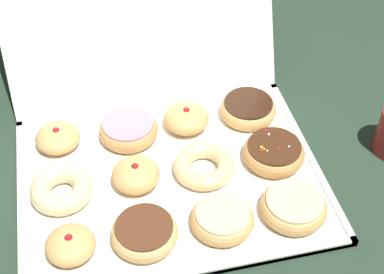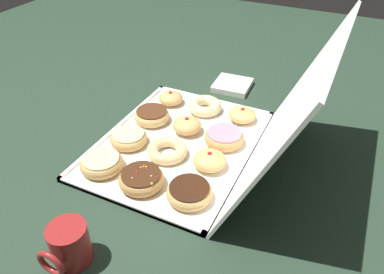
{
  "view_description": "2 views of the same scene",
  "coord_description": "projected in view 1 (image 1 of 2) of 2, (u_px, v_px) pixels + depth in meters",
  "views": [
    {
      "loc": [
        -0.12,
        -0.7,
        0.81
      ],
      "look_at": [
        0.05,
        0.05,
        0.06
      ],
      "focal_mm": 52.96,
      "sensor_mm": 36.0,
      "label": 1
    },
    {
      "loc": [
        0.78,
        0.42,
        0.68
      ],
      "look_at": [
        -0.02,
        0.04,
        0.03
      ],
      "focal_mm": 34.54,
      "sensor_mm": 36.0,
      "label": 2
    }
  ],
  "objects": [
    {
      "name": "chocolate_frosted_donut_11",
      "position": [
        248.0,
        109.0,
        1.18
      ],
      "size": [
        0.12,
        0.12,
        0.04
      ],
      "color": "tan",
      "rests_on": "donut_box"
    },
    {
      "name": "cruller_donut_6",
      "position": [
        204.0,
        166.0,
        1.06
      ],
      "size": [
        0.12,
        0.12,
        0.03
      ],
      "color": "#EACC8C",
      "rests_on": "donut_box"
    },
    {
      "name": "donut_box",
      "position": [
        171.0,
        179.0,
        1.07
      ],
      "size": [
        0.56,
        0.43,
        0.01
      ],
      "color": "white",
      "rests_on": "ground"
    },
    {
      "name": "box_lid_open",
      "position": [
        138.0,
        4.0,
        1.15
      ],
      "size": [
        0.56,
        0.18,
        0.41
      ],
      "primitive_type": "cube",
      "rotation": [
        1.17,
        0.0,
        0.0
      ],
      "color": "white",
      "rests_on": "ground"
    },
    {
      "name": "pink_frosted_donut_9",
      "position": [
        129.0,
        129.0,
        1.13
      ],
      "size": [
        0.12,
        0.12,
        0.04
      ],
      "color": "tan",
      "rests_on": "donut_box"
    },
    {
      "name": "glazed_ring_donut_2",
      "position": [
        222.0,
        219.0,
        0.97
      ],
      "size": [
        0.11,
        0.11,
        0.04
      ],
      "color": "tan",
      "rests_on": "donut_box"
    },
    {
      "name": "jelly_filled_donut_5",
      "position": [
        136.0,
        176.0,
        1.04
      ],
      "size": [
        0.09,
        0.09,
        0.05
      ],
      "color": "tan",
      "rests_on": "donut_box"
    },
    {
      "name": "jelly_filled_donut_0",
      "position": [
        70.0,
        245.0,
        0.93
      ],
      "size": [
        0.08,
        0.08,
        0.05
      ],
      "color": "tan",
      "rests_on": "donut_box"
    },
    {
      "name": "sprinkle_donut_7",
      "position": [
        273.0,
        151.0,
        1.09
      ],
      "size": [
        0.12,
        0.12,
        0.04
      ],
      "color": "tan",
      "rests_on": "donut_box"
    },
    {
      "name": "glazed_ring_donut_3",
      "position": [
        294.0,
        207.0,
        0.99
      ],
      "size": [
        0.12,
        0.12,
        0.04
      ],
      "color": "tan",
      "rests_on": "donut_box"
    },
    {
      "name": "jelly_filled_donut_8",
      "position": [
        58.0,
        138.0,
        1.11
      ],
      "size": [
        0.09,
        0.09,
        0.05
      ],
      "color": "tan",
      "rests_on": "donut_box"
    },
    {
      "name": "ground_plane",
      "position": [
        171.0,
        181.0,
        1.07
      ],
      "size": [
        3.0,
        3.0,
        0.0
      ],
      "primitive_type": "plane",
      "color": "#233828"
    },
    {
      "name": "cruller_donut_4",
      "position": [
        61.0,
        187.0,
        1.02
      ],
      "size": [
        0.11,
        0.11,
        0.04
      ],
      "color": "beige",
      "rests_on": "donut_box"
    },
    {
      "name": "jelly_filled_donut_10",
      "position": [
        186.0,
        118.0,
        1.15
      ],
      "size": [
        0.09,
        0.09,
        0.05
      ],
      "color": "tan",
      "rests_on": "donut_box"
    },
    {
      "name": "chocolate_frosted_donut_1",
      "position": [
        145.0,
        233.0,
        0.95
      ],
      "size": [
        0.11,
        0.11,
        0.04
      ],
      "color": "#E5B770",
      "rests_on": "donut_box"
    }
  ]
}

